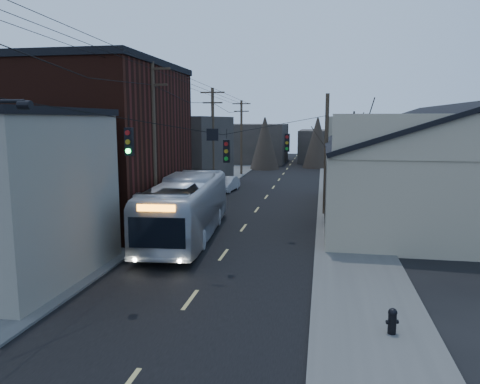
% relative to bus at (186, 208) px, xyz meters
% --- Properties ---
extents(road_surface, '(9.00, 110.00, 0.02)m').
position_rel_bus_xyz_m(road_surface, '(2.79, 12.98, -1.74)').
color(road_surface, black).
rests_on(road_surface, ground).
extents(sidewalk_left, '(4.00, 110.00, 0.12)m').
position_rel_bus_xyz_m(sidewalk_left, '(-3.71, 12.98, -1.69)').
color(sidewalk_left, '#474744').
rests_on(sidewalk_left, ground).
extents(sidewalk_right, '(4.00, 110.00, 0.12)m').
position_rel_bus_xyz_m(sidewalk_right, '(9.29, 12.98, -1.69)').
color(sidewalk_right, '#474744').
rests_on(sidewalk_right, ground).
extents(building_brick, '(10.00, 12.00, 10.00)m').
position_rel_bus_xyz_m(building_brick, '(-7.21, 2.98, 3.25)').
color(building_brick, black).
rests_on(building_brick, ground).
extents(building_left_far, '(9.00, 14.00, 7.00)m').
position_rel_bus_xyz_m(building_left_far, '(-6.71, 18.98, 1.75)').
color(building_left_far, '#2E2A25').
rests_on(building_left_far, ground).
extents(warehouse, '(16.16, 20.60, 7.73)m').
position_rel_bus_xyz_m(warehouse, '(15.79, 7.98, 0.94)').
color(warehouse, gray).
rests_on(warehouse, ground).
extents(building_far_left, '(10.00, 12.00, 6.00)m').
position_rel_bus_xyz_m(building_far_left, '(-3.21, 47.98, 1.25)').
color(building_far_left, '#2E2A25').
rests_on(building_far_left, ground).
extents(building_far_right, '(12.00, 14.00, 5.00)m').
position_rel_bus_xyz_m(building_far_right, '(9.79, 52.98, 0.75)').
color(building_far_right, '#2E2A25').
rests_on(building_far_right, ground).
extents(bare_tree, '(0.40, 0.40, 7.20)m').
position_rel_bus_xyz_m(bare_tree, '(9.29, 2.98, 1.85)').
color(bare_tree, black).
rests_on(bare_tree, ground).
extents(utility_lines, '(11.24, 45.28, 10.50)m').
position_rel_bus_xyz_m(utility_lines, '(-0.32, 7.12, 3.20)').
color(utility_lines, '#382B1E').
rests_on(utility_lines, ground).
extents(bus, '(3.93, 12.79, 3.51)m').
position_rel_bus_xyz_m(bus, '(0.00, 0.00, 0.00)').
color(bus, '#B3B8C0').
rests_on(bus, ground).
extents(parked_car, '(1.90, 4.30, 1.37)m').
position_rel_bus_xyz_m(parked_car, '(-1.29, 17.62, -1.07)').
color(parked_car, '#B1B4BA').
rests_on(parked_car, ground).
extents(fire_hydrant, '(0.40, 0.28, 0.83)m').
position_rel_bus_xyz_m(fire_hydrant, '(9.83, -10.86, -1.19)').
color(fire_hydrant, black).
rests_on(fire_hydrant, sidewalk_right).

